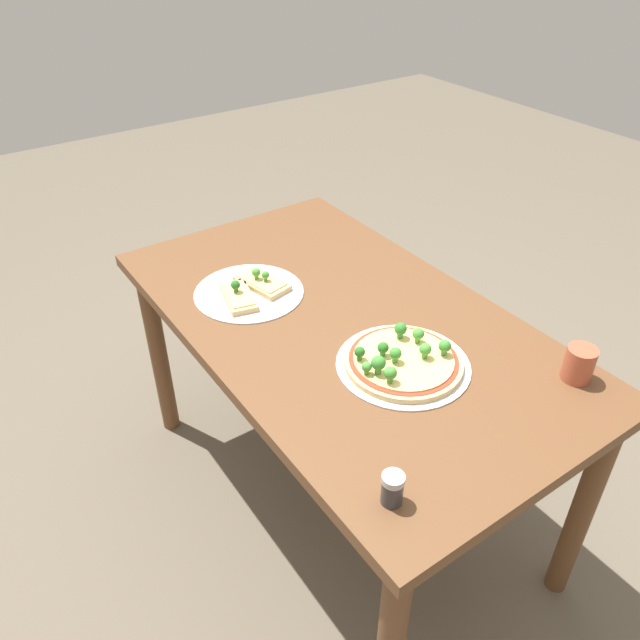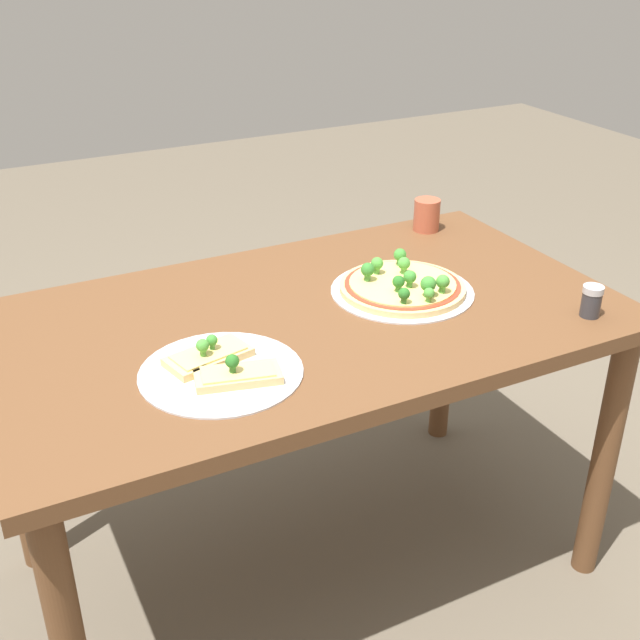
{
  "view_description": "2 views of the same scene",
  "coord_description": "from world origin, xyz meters",
  "views": [
    {
      "loc": [
        1.1,
        -0.83,
        1.69
      ],
      "look_at": [
        -0.01,
        -0.07,
        0.74
      ],
      "focal_mm": 35.0,
      "sensor_mm": 36.0,
      "label": 1
    },
    {
      "loc": [
        -0.68,
        -1.4,
        1.52
      ],
      "look_at": [
        -0.01,
        -0.07,
        0.74
      ],
      "focal_mm": 45.0,
      "sensor_mm": 36.0,
      "label": 2
    }
  ],
  "objects": [
    {
      "name": "condiment_shaker",
      "position": [
        0.54,
        -0.29,
        0.76
      ],
      "size": [
        0.04,
        0.04,
        0.07
      ],
      "color": "#333338",
      "rests_on": "dining_table"
    },
    {
      "name": "pizza_tray_slice",
      "position": [
        -0.25,
        -0.15,
        0.73
      ],
      "size": [
        0.31,
        0.31,
        0.06
      ],
      "color": "silver",
      "rests_on": "dining_table"
    },
    {
      "name": "drinking_cup",
      "position": [
        0.51,
        0.31,
        0.77
      ],
      "size": [
        0.07,
        0.07,
        0.09
      ],
      "primitive_type": "cylinder",
      "color": "#AD5138",
      "rests_on": "dining_table"
    },
    {
      "name": "ground_plane",
      "position": [
        0.0,
        0.0,
        0.0
      ],
      "size": [
        8.0,
        8.0,
        0.0
      ],
      "primitive_type": "plane",
      "color": "brown"
    },
    {
      "name": "dining_table",
      "position": [
        0.0,
        0.0,
        0.63
      ],
      "size": [
        1.37,
        0.78,
        0.72
      ],
      "color": "brown",
      "rests_on": "ground_plane"
    },
    {
      "name": "pizza_tray_whole",
      "position": [
        0.24,
        -0.0,
        0.74
      ],
      "size": [
        0.33,
        0.33,
        0.07
      ],
      "color": "silver",
      "rests_on": "dining_table"
    }
  ]
}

